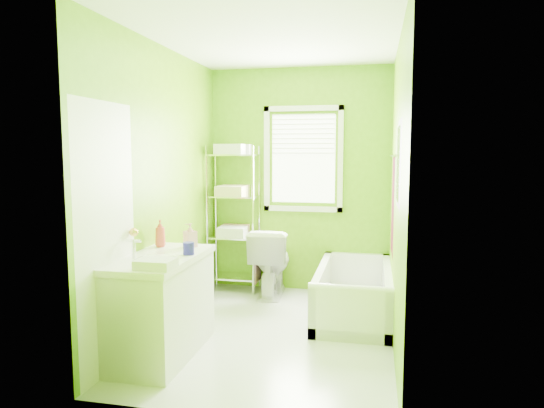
% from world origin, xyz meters
% --- Properties ---
extents(ground, '(2.90, 2.90, 0.00)m').
position_xyz_m(ground, '(0.00, 0.00, 0.00)').
color(ground, silver).
rests_on(ground, ground).
extents(room_envelope, '(2.14, 2.94, 2.62)m').
position_xyz_m(room_envelope, '(0.00, 0.00, 1.55)').
color(room_envelope, '#5E9807').
rests_on(room_envelope, ground).
extents(window, '(0.92, 0.05, 1.22)m').
position_xyz_m(window, '(0.05, 1.42, 1.61)').
color(window, white).
rests_on(window, ground).
extents(door, '(0.09, 0.80, 2.00)m').
position_xyz_m(door, '(-1.04, -1.00, 1.00)').
color(door, white).
rests_on(door, ground).
extents(right_wall_decor, '(0.04, 1.48, 1.17)m').
position_xyz_m(right_wall_decor, '(1.04, -0.02, 1.32)').
color(right_wall_decor, '#480814').
rests_on(right_wall_decor, ground).
extents(bathtub, '(0.73, 1.56, 0.50)m').
position_xyz_m(bathtub, '(0.69, 0.64, 0.16)').
color(bathtub, white).
rests_on(bathtub, ground).
extents(toilet, '(0.48, 0.79, 0.78)m').
position_xyz_m(toilet, '(-0.27, 1.15, 0.39)').
color(toilet, white).
rests_on(toilet, ground).
extents(vanity, '(0.56, 1.08, 1.05)m').
position_xyz_m(vanity, '(-0.79, -0.65, 0.43)').
color(vanity, silver).
rests_on(vanity, ground).
extents(wire_shelf_unit, '(0.59, 0.46, 1.72)m').
position_xyz_m(wire_shelf_unit, '(-0.73, 1.26, 1.06)').
color(wire_shelf_unit, silver).
rests_on(wire_shelf_unit, ground).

